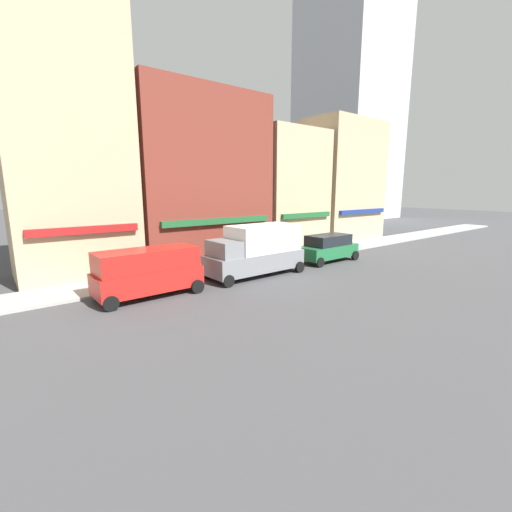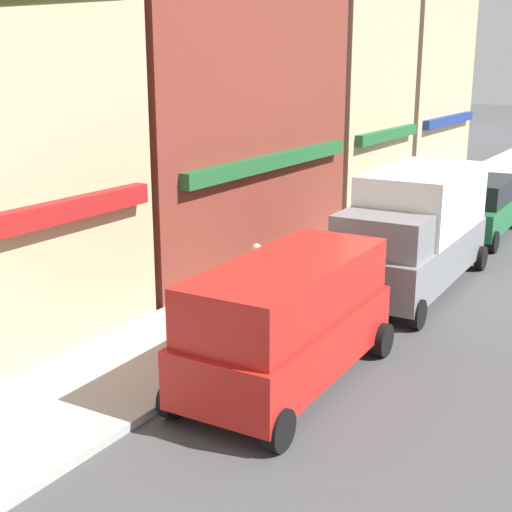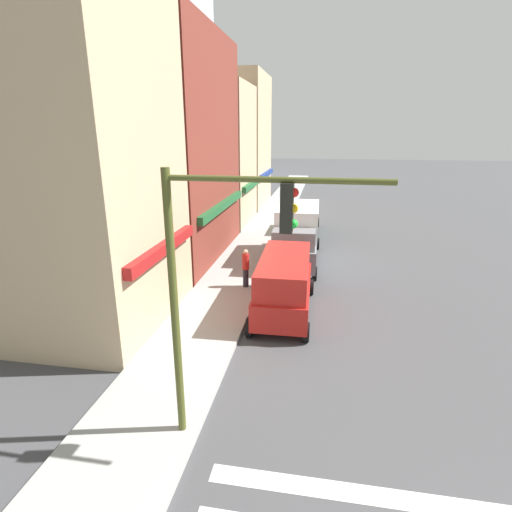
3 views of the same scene
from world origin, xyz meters
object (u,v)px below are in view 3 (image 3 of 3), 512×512
pedestrian_red_jacket (246,267)px  traffic_signal (217,268)px  box_truck_grey (297,234)px  van_red (284,283)px  suv_green (304,218)px

pedestrian_red_jacket → traffic_signal: bearing=-116.9°
traffic_signal → pedestrian_red_jacket: bearing=7.8°
box_truck_grey → van_red: bearing=179.1°
pedestrian_red_jacket → van_red: bearing=-82.0°
box_truck_grey → pedestrian_red_jacket: box_truck_grey is taller
suv_green → pedestrian_red_jacket: size_ratio=2.67×
traffic_signal → box_truck_grey: bearing=-2.9°
van_red → suv_green: (13.29, 0.00, -0.25)m
box_truck_grey → suv_green: bearing=-0.9°
suv_green → pedestrian_red_jacket: bearing=169.2°
traffic_signal → van_red: size_ratio=1.25×
traffic_signal → pedestrian_red_jacket: traffic_signal is taller
suv_green → traffic_signal: bearing=177.2°
traffic_signal → pedestrian_red_jacket: 9.82m
traffic_signal → suv_green: (20.35, -0.71, -3.27)m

